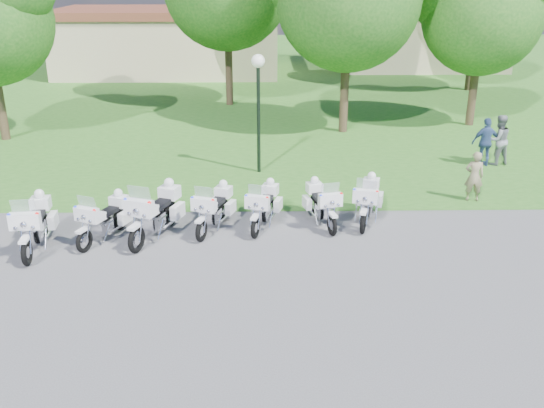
{
  "coord_description": "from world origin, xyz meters",
  "views": [
    {
      "loc": [
        0.05,
        -13.37,
        6.71
      ],
      "look_at": [
        0.29,
        1.2,
        0.95
      ],
      "focal_mm": 40.0,
      "sensor_mm": 36.0,
      "label": 1
    }
  ],
  "objects_px": {
    "motorcycle_0": "(35,223)",
    "motorcycle_5": "(322,203)",
    "motorcycle_2": "(156,211)",
    "motorcycle_4": "(264,205)",
    "bystander_c": "(486,142)",
    "motorcycle_3": "(214,208)",
    "motorcycle_1": "(105,217)",
    "motorcycle_6": "(368,200)",
    "bystander_a": "(474,177)",
    "bystander_b": "(498,140)",
    "lamp_post": "(258,84)"
  },
  "relations": [
    {
      "from": "motorcycle_3",
      "to": "bystander_a",
      "type": "relative_size",
      "value": 1.33
    },
    {
      "from": "bystander_b",
      "to": "motorcycle_4",
      "type": "bearing_deg",
      "value": 18.33
    },
    {
      "from": "motorcycle_1",
      "to": "lamp_post",
      "type": "height_order",
      "value": "lamp_post"
    },
    {
      "from": "motorcycle_4",
      "to": "lamp_post",
      "type": "distance_m",
      "value": 5.26
    },
    {
      "from": "motorcycle_1",
      "to": "bystander_b",
      "type": "relative_size",
      "value": 1.1
    },
    {
      "from": "motorcycle_2",
      "to": "bystander_c",
      "type": "height_order",
      "value": "bystander_c"
    },
    {
      "from": "motorcycle_4",
      "to": "motorcycle_5",
      "type": "distance_m",
      "value": 1.6
    },
    {
      "from": "bystander_a",
      "to": "motorcycle_1",
      "type": "bearing_deg",
      "value": 20.48
    },
    {
      "from": "motorcycle_1",
      "to": "lamp_post",
      "type": "distance_m",
      "value": 7.19
    },
    {
      "from": "motorcycle_6",
      "to": "bystander_a",
      "type": "distance_m",
      "value": 3.75
    },
    {
      "from": "motorcycle_0",
      "to": "motorcycle_2",
      "type": "distance_m",
      "value": 3.01
    },
    {
      "from": "motorcycle_5",
      "to": "bystander_a",
      "type": "height_order",
      "value": "bystander_a"
    },
    {
      "from": "motorcycle_2",
      "to": "motorcycle_4",
      "type": "bearing_deg",
      "value": -146.71
    },
    {
      "from": "motorcycle_1",
      "to": "motorcycle_5",
      "type": "xyz_separation_m",
      "value": [
        5.75,
        0.94,
        -0.01
      ]
    },
    {
      "from": "motorcycle_5",
      "to": "motorcycle_6",
      "type": "bearing_deg",
      "value": 172.87
    },
    {
      "from": "motorcycle_0",
      "to": "motorcycle_3",
      "type": "distance_m",
      "value": 4.57
    },
    {
      "from": "bystander_b",
      "to": "motorcycle_3",
      "type": "bearing_deg",
      "value": 15.42
    },
    {
      "from": "motorcycle_0",
      "to": "motorcycle_3",
      "type": "xyz_separation_m",
      "value": [
        4.43,
        1.13,
        -0.06
      ]
    },
    {
      "from": "motorcycle_1",
      "to": "motorcycle_3",
      "type": "relative_size",
      "value": 0.97
    },
    {
      "from": "motorcycle_1",
      "to": "bystander_a",
      "type": "bearing_deg",
      "value": -143.37
    },
    {
      "from": "motorcycle_3",
      "to": "motorcycle_6",
      "type": "bearing_deg",
      "value": -154.82
    },
    {
      "from": "lamp_post",
      "to": "bystander_a",
      "type": "distance_m",
      "value": 7.47
    },
    {
      "from": "motorcycle_3",
      "to": "motorcycle_5",
      "type": "distance_m",
      "value": 2.96
    },
    {
      "from": "motorcycle_4",
      "to": "bystander_b",
      "type": "height_order",
      "value": "bystander_b"
    },
    {
      "from": "motorcycle_2",
      "to": "bystander_a",
      "type": "bearing_deg",
      "value": -145.18
    },
    {
      "from": "motorcycle_1",
      "to": "motorcycle_0",
      "type": "bearing_deg",
      "value": 40.74
    },
    {
      "from": "motorcycle_5",
      "to": "motorcycle_3",
      "type": "bearing_deg",
      "value": -7.37
    },
    {
      "from": "motorcycle_5",
      "to": "lamp_post",
      "type": "height_order",
      "value": "lamp_post"
    },
    {
      "from": "motorcycle_2",
      "to": "bystander_c",
      "type": "distance_m",
      "value": 12.22
    },
    {
      "from": "lamp_post",
      "to": "motorcycle_2",
      "type": "bearing_deg",
      "value": -116.69
    },
    {
      "from": "motorcycle_6",
      "to": "lamp_post",
      "type": "relative_size",
      "value": 0.54
    },
    {
      "from": "motorcycle_1",
      "to": "motorcycle_6",
      "type": "relative_size",
      "value": 0.92
    },
    {
      "from": "motorcycle_0",
      "to": "motorcycle_3",
      "type": "height_order",
      "value": "motorcycle_0"
    },
    {
      "from": "motorcycle_4",
      "to": "bystander_a",
      "type": "height_order",
      "value": "bystander_a"
    },
    {
      "from": "motorcycle_2",
      "to": "motorcycle_4",
      "type": "height_order",
      "value": "motorcycle_2"
    },
    {
      "from": "motorcycle_2",
      "to": "motorcycle_6",
      "type": "xyz_separation_m",
      "value": [
        5.73,
        0.96,
        -0.08
      ]
    },
    {
      "from": "bystander_b",
      "to": "bystander_c",
      "type": "xyz_separation_m",
      "value": [
        -0.5,
        -0.14,
        -0.04
      ]
    },
    {
      "from": "bystander_b",
      "to": "bystander_c",
      "type": "distance_m",
      "value": 0.52
    },
    {
      "from": "motorcycle_2",
      "to": "lamp_post",
      "type": "xyz_separation_m",
      "value": [
        2.68,
        5.32,
        2.35
      ]
    },
    {
      "from": "motorcycle_1",
      "to": "motorcycle_6",
      "type": "bearing_deg",
      "value": -148.31
    },
    {
      "from": "motorcycle_0",
      "to": "motorcycle_6",
      "type": "relative_size",
      "value": 1.1
    },
    {
      "from": "motorcycle_1",
      "to": "motorcycle_4",
      "type": "height_order",
      "value": "same"
    },
    {
      "from": "bystander_c",
      "to": "motorcycle_5",
      "type": "bearing_deg",
      "value": 33.98
    },
    {
      "from": "lamp_post",
      "to": "bystander_a",
      "type": "bearing_deg",
      "value": -23.91
    },
    {
      "from": "motorcycle_0",
      "to": "motorcycle_6",
      "type": "bearing_deg",
      "value": -175.14
    },
    {
      "from": "motorcycle_0",
      "to": "motorcycle_5",
      "type": "distance_m",
      "value": 7.51
    },
    {
      "from": "motorcycle_6",
      "to": "bystander_b",
      "type": "bearing_deg",
      "value": -121.14
    },
    {
      "from": "motorcycle_2",
      "to": "bystander_a",
      "type": "height_order",
      "value": "motorcycle_2"
    },
    {
      "from": "motorcycle_2",
      "to": "motorcycle_3",
      "type": "bearing_deg",
      "value": -141.92
    },
    {
      "from": "motorcycle_5",
      "to": "bystander_a",
      "type": "xyz_separation_m",
      "value": [
        4.75,
        1.62,
        0.19
      ]
    }
  ]
}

